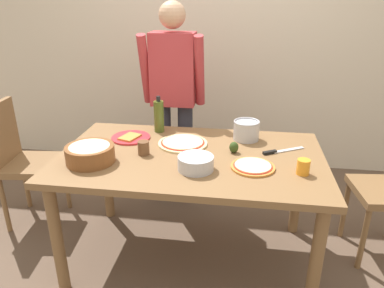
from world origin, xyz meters
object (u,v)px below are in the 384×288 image
(person_cook, at_px, (174,93))
(steel_pot, at_px, (246,130))
(chair_wooden_left, at_px, (21,157))
(plate_with_slice, at_px, (131,137))
(dining_table, at_px, (191,168))
(pizza_raw_on_board, at_px, (183,143))
(pizza_cooked_on_tray, at_px, (253,166))
(popcorn_bowl, at_px, (90,152))
(cup_small_brown, at_px, (144,148))
(mixing_bowl_steel, at_px, (196,163))
(chef_knife, at_px, (279,151))
(olive_oil_bottle, at_px, (159,116))
(avocado, at_px, (234,147))
(cup_orange, at_px, (303,167))

(person_cook, relative_size, steel_pot, 9.34)
(chair_wooden_left, height_order, plate_with_slice, chair_wooden_left)
(dining_table, distance_m, pizza_raw_on_board, 0.20)
(pizza_cooked_on_tray, bearing_deg, popcorn_bowl, -176.58)
(chair_wooden_left, relative_size, cup_small_brown, 11.18)
(cup_small_brown, bearing_deg, mixing_bowl_steel, -24.88)
(person_cook, bearing_deg, plate_with_slice, -109.05)
(mixing_bowl_steel, distance_m, chef_knife, 0.57)
(olive_oil_bottle, bearing_deg, pizza_raw_on_board, -46.13)
(pizza_raw_on_board, xyz_separation_m, avocado, (0.33, -0.09, 0.03))
(steel_pot, xyz_separation_m, cup_small_brown, (-0.61, -0.34, -0.02))
(mixing_bowl_steel, distance_m, steel_pot, 0.57)
(popcorn_bowl, xyz_separation_m, steel_pot, (0.89, 0.49, 0.00))
(dining_table, relative_size, cup_small_brown, 18.82)
(cup_small_brown, xyz_separation_m, chef_knife, (0.81, 0.15, -0.04))
(chair_wooden_left, distance_m, steel_pot, 1.67)
(pizza_raw_on_board, distance_m, olive_oil_bottle, 0.31)
(dining_table, distance_m, olive_oil_bottle, 0.51)
(chair_wooden_left, xyz_separation_m, steel_pot, (1.65, 0.04, 0.29))
(cup_small_brown, height_order, chef_knife, cup_small_brown)
(cup_small_brown, bearing_deg, popcorn_bowl, -151.82)
(cup_orange, bearing_deg, steel_pot, 123.54)
(steel_pot, relative_size, chef_knife, 0.66)
(dining_table, bearing_deg, pizza_raw_on_board, 115.96)
(avocado, bearing_deg, popcorn_bowl, -162.74)
(dining_table, bearing_deg, cup_orange, -14.35)
(plate_with_slice, distance_m, cup_small_brown, 0.29)
(chair_wooden_left, bearing_deg, plate_with_slice, -3.96)
(pizza_raw_on_board, bearing_deg, avocado, -14.55)
(pizza_raw_on_board, relative_size, steel_pot, 1.85)
(person_cook, distance_m, pizza_cooked_on_tray, 1.09)
(pizza_raw_on_board, relative_size, cup_orange, 3.77)
(chair_wooden_left, height_order, cup_orange, chair_wooden_left)
(pizza_raw_on_board, bearing_deg, person_cook, 106.11)
(person_cook, bearing_deg, popcorn_bowl, -108.26)
(cup_orange, bearing_deg, avocado, 148.56)
(plate_with_slice, distance_m, popcorn_bowl, 0.41)
(popcorn_bowl, bearing_deg, plate_with_slice, 72.88)
(dining_table, relative_size, cup_orange, 18.82)
(person_cook, height_order, chef_knife, person_cook)
(pizza_raw_on_board, distance_m, plate_with_slice, 0.37)
(pizza_raw_on_board, height_order, popcorn_bowl, popcorn_bowl)
(pizza_cooked_on_tray, bearing_deg, chef_knife, 56.83)
(avocado, bearing_deg, dining_table, -164.70)
(pizza_cooked_on_tray, distance_m, olive_oil_bottle, 0.83)
(avocado, bearing_deg, chair_wooden_left, 172.96)
(mixing_bowl_steel, relative_size, cup_small_brown, 2.35)
(pizza_cooked_on_tray, distance_m, plate_with_slice, 0.88)
(pizza_cooked_on_tray, relative_size, mixing_bowl_steel, 1.24)
(plate_with_slice, relative_size, mixing_bowl_steel, 1.30)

